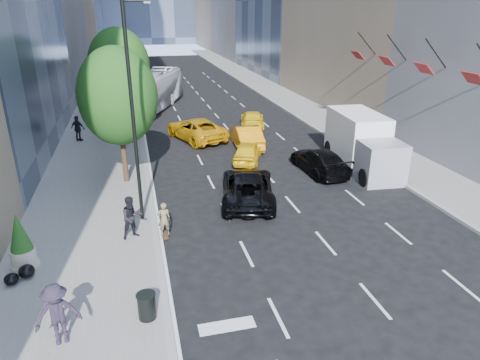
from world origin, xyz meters
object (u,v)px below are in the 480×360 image
object	(u,v)px
black_sedan_lincoln	(248,187)
box_truck	(363,142)
skateboarder	(164,221)
black_sedan_mercedes	(319,161)
trash_can	(147,306)
planter_shrub	(21,242)
city_bus	(150,91)

from	to	relation	value
black_sedan_lincoln	box_truck	bearing A→B (deg)	-145.49
skateboarder	black_sedan_mercedes	bearing A→B (deg)	-152.49
black_sedan_lincoln	box_truck	world-z (taller)	box_truck
skateboarder	trash_can	size ratio (longest dim) A/B	1.82
black_sedan_lincoln	planter_shrub	xyz separation A→B (m)	(-9.90, -4.01, 0.42)
black_sedan_mercedes	city_bus	distance (m)	22.02
skateboarder	black_sedan_mercedes	distance (m)	11.39
city_bus	box_truck	distance (m)	23.17
skateboarder	trash_can	distance (m)	5.45
city_bus	planter_shrub	distance (m)	27.79
planter_shrub	city_bus	bearing A→B (deg)	77.11
black_sedan_mercedes	box_truck	size ratio (longest dim) A/B	0.71
black_sedan_lincoln	city_bus	xyz separation A→B (m)	(-3.70, 23.07, 1.05)
skateboarder	trash_can	world-z (taller)	skateboarder
planter_shrub	black_sedan_mercedes	bearing A→B (deg)	24.77
black_sedan_mercedes	trash_can	world-z (taller)	black_sedan_mercedes
black_sedan_mercedes	planter_shrub	size ratio (longest dim) A/B	2.29
skateboarder	black_sedan_mercedes	xyz separation A→B (m)	(9.80, 5.81, -0.04)
skateboarder	trash_can	xyz separation A→B (m)	(-1.00, -5.35, -0.20)
trash_can	skateboarder	bearing A→B (deg)	79.42
black_sedan_lincoln	black_sedan_mercedes	world-z (taller)	black_sedan_lincoln
skateboarder	planter_shrub	size ratio (longest dim) A/B	0.70
city_bus	planter_shrub	xyz separation A→B (m)	(-6.20, -27.08, -0.63)
trash_can	planter_shrub	distance (m)	6.08
city_bus	black_sedan_mercedes	bearing A→B (deg)	-44.08
city_bus	skateboarder	bearing A→B (deg)	-70.01
skateboarder	planter_shrub	world-z (taller)	planter_shrub
skateboarder	box_truck	size ratio (longest dim) A/B	0.22
black_sedan_lincoln	black_sedan_mercedes	xyz separation A→B (m)	(5.30, 3.00, -0.05)
black_sedan_lincoln	trash_can	xyz separation A→B (m)	(-5.50, -8.16, -0.20)
black_sedan_lincoln	trash_can	size ratio (longest dim) A/B	6.57
black_sedan_mercedes	trash_can	size ratio (longest dim) A/B	5.93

